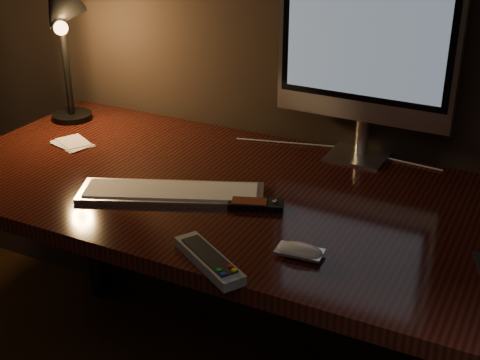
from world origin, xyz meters
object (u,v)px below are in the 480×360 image
at_px(media_remote, 256,204).
at_px(tv_remote, 209,260).
at_px(desk_lamp, 61,33).
at_px(desk, 250,222).
at_px(mouse, 300,252).
at_px(monitor, 366,51).
at_px(keyboard, 171,192).

distance_m(media_remote, tv_remote, 0.27).
xyz_separation_m(tv_remote, desk_lamp, (-0.78, 0.51, 0.27)).
xyz_separation_m(desk, tv_remote, (0.11, -0.41, 0.14)).
bearing_deg(mouse, desk, 126.49).
relative_size(monitor, tv_remote, 2.48).
distance_m(monitor, mouse, 0.62).
bearing_deg(desk_lamp, media_remote, -38.67).
xyz_separation_m(mouse, media_remote, (-0.17, 0.15, -0.00)).
height_order(monitor, tv_remote, monitor).
height_order(mouse, media_remote, media_remote).
bearing_deg(desk_lamp, tv_remote, -53.93).
distance_m(mouse, desk_lamp, 1.05).
bearing_deg(mouse, desk_lamp, 152.01).
xyz_separation_m(media_remote, desk_lamp, (-0.76, 0.25, 0.28)).
bearing_deg(media_remote, desk, 99.91).
relative_size(monitor, media_remote, 3.66).
xyz_separation_m(desk, mouse, (0.26, -0.29, 0.14)).
height_order(monitor, keyboard, monitor).
distance_m(mouse, media_remote, 0.23).
bearing_deg(desk, desk_lamp, 171.07).
bearing_deg(tv_remote, media_remote, 126.34).
bearing_deg(monitor, media_remote, -105.84).
bearing_deg(keyboard, desk, 29.67).
bearing_deg(media_remote, desk_lamp, 141.33).
bearing_deg(desk_lamp, monitor, -10.97).
relative_size(tv_remote, desk_lamp, 0.48).
xyz_separation_m(monitor, media_remote, (-0.12, -0.40, -0.29)).
distance_m(desk, media_remote, 0.21).
bearing_deg(desk_lamp, mouse, -43.85).
distance_m(monitor, desk_lamp, 0.89).
height_order(desk, tv_remote, tv_remote).
relative_size(desk, keyboard, 3.55).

